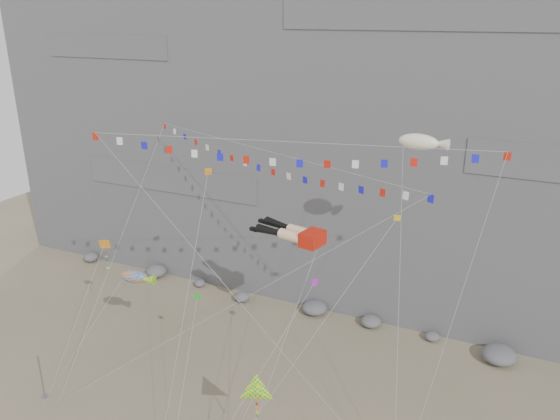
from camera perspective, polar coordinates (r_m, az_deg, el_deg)
name	(u,v)px	position (r m, az deg, el deg)	size (l,w,h in m)	color
ground	(235,417)	(45.21, -4.75, -20.73)	(120.00, 120.00, 0.00)	#86745C
cliff	(368,54)	(64.14, 9.16, 15.77)	(80.00, 28.00, 50.00)	slate
talus_boulders	(315,308)	(57.48, 3.63, -10.18)	(60.00, 3.00, 1.20)	slate
anchor_pole_left	(41,377)	(49.51, -23.69, -15.64)	(0.12, 0.12, 3.96)	gray
legs_kite	(294,234)	(43.37, 1.42, -2.47)	(6.67, 16.17, 19.10)	red
flag_banner_upper	(265,151)	(45.51, -1.55, 6.21)	(29.21, 20.73, 26.26)	red
flag_banner_lower	(286,142)	(37.19, 0.67, 7.10)	(27.70, 8.28, 24.10)	red
harlequin_kite	(104,245)	(48.00, -17.87, -3.48)	(1.99, 8.46, 13.46)	red
fish_windsock	(134,277)	(47.31, -15.00, -6.75)	(6.63, 7.48, 11.78)	orange
delta_kite	(256,392)	(37.31, -2.49, -18.46)	(3.43, 4.59, 8.21)	yellow
blimp_windsock	(418,143)	(40.73, 14.26, 6.84)	(4.66, 12.89, 24.00)	#F8F4CC
small_kite_a	(207,176)	(43.93, -7.59, 3.55)	(3.68, 13.56, 21.84)	orange
small_kite_b	(313,285)	(39.81, 3.46, -7.84)	(5.06, 10.74, 15.56)	purple
small_kite_c	(197,300)	(43.48, -8.68, -9.25)	(3.05, 8.56, 11.91)	green
small_kite_d	(392,225)	(39.00, 11.63, -1.58)	(9.01, 13.92, 22.34)	yellow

